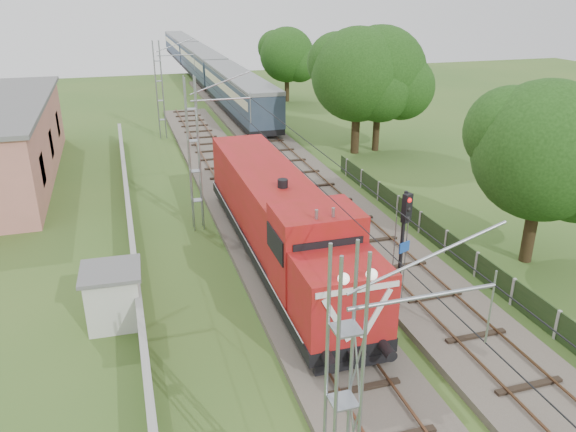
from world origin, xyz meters
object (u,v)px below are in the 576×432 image
object	(u,v)px
locomotive	(280,219)
coach_rake	(202,62)
signal_post	(404,232)
relay_hut	(113,296)

from	to	relation	value
locomotive	coach_rake	distance (m)	55.15
signal_post	locomotive	bearing A→B (deg)	122.39
coach_rake	locomotive	bearing A→B (deg)	-95.20
coach_rake	relay_hut	distance (m)	59.10
locomotive	relay_hut	distance (m)	8.01
locomotive	coach_rake	world-z (taller)	locomotive
signal_post	relay_hut	world-z (taller)	signal_post
coach_rake	signal_post	size ratio (longest dim) A/B	13.51
coach_rake	signal_post	bearing A→B (deg)	-91.57
locomotive	coach_rake	size ratio (longest dim) A/B	0.26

